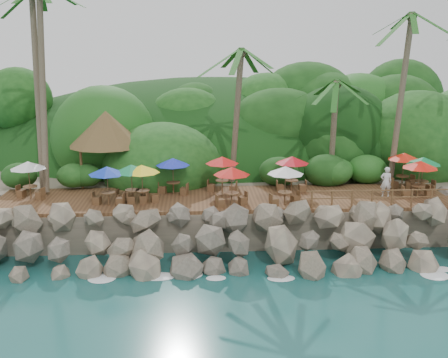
{
  "coord_description": "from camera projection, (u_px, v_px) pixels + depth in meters",
  "views": [
    {
      "loc": [
        -1.6,
        -22.36,
        10.71
      ],
      "look_at": [
        0.0,
        6.0,
        3.4
      ],
      "focal_mm": 41.02,
      "sensor_mm": 36.0,
      "label": 1
    }
  ],
  "objects": [
    {
      "name": "jungle_hill",
      "position": [
        213.0,
        167.0,
        47.1
      ],
      "size": [
        44.8,
        28.0,
        15.4
      ],
      "primitive_type": "ellipsoid",
      "color": "#143811",
      "rests_on": "ground"
    },
    {
      "name": "railing",
      "position": [
        382.0,
        196.0,
        27.64
      ],
      "size": [
        8.3,
        0.1,
        1.0
      ],
      "color": "brown",
      "rests_on": "terrace"
    },
    {
      "name": "foam_line",
      "position": [
        231.0,
        276.0,
        24.66
      ],
      "size": [
        25.2,
        0.8,
        0.06
      ],
      "color": "white",
      "rests_on": "ground"
    },
    {
      "name": "palms",
      "position": [
        259.0,
        18.0,
        30.04
      ],
      "size": [
        33.03,
        6.76,
        15.1
      ],
      "color": "brown",
      "rests_on": "ground"
    },
    {
      "name": "dining_clusters",
      "position": [
        241.0,
        167.0,
        29.12
      ],
      "size": [
        24.91,
        5.21,
        2.17
      ],
      "color": "brown",
      "rests_on": "terrace"
    },
    {
      "name": "terrace",
      "position": [
        224.0,
        199.0,
        29.63
      ],
      "size": [
        26.0,
        5.0,
        0.2
      ],
      "primitive_type": "cube",
      "color": "brown",
      "rests_on": "land_base"
    },
    {
      "name": "jungle_foliage",
      "position": [
        217.0,
        193.0,
        38.88
      ],
      "size": [
        44.0,
        16.0,
        12.0
      ],
      "primitive_type": null,
      "color": "#143811",
      "rests_on": "ground"
    },
    {
      "name": "palapa",
      "position": [
        106.0,
        128.0,
        32.09
      ],
      "size": [
        4.74,
        4.74,
        4.6
      ],
      "color": "brown",
      "rests_on": "ground"
    },
    {
      "name": "land_base",
      "position": [
        217.0,
        176.0,
        39.58
      ],
      "size": [
        32.0,
        25.2,
        2.1
      ],
      "primitive_type": "cube",
      "color": "gray",
      "rests_on": "ground"
    },
    {
      "name": "seawall",
      "position": [
        228.0,
        241.0,
        26.02
      ],
      "size": [
        29.0,
        4.0,
        2.3
      ],
      "primitive_type": null,
      "color": "gray",
      "rests_on": "ground"
    },
    {
      "name": "waiter",
      "position": [
        386.0,
        182.0,
        29.47
      ],
      "size": [
        0.71,
        0.53,
        1.79
      ],
      "primitive_type": "imported",
      "rotation": [
        0.0,
        0.0,
        2.98
      ],
      "color": "silver",
      "rests_on": "terrace"
    },
    {
      "name": "ground",
      "position": [
        231.0,
        279.0,
        24.37
      ],
      "size": [
        140.0,
        140.0,
        0.0
      ],
      "primitive_type": "plane",
      "color": "#19514F",
      "rests_on": "ground"
    }
  ]
}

